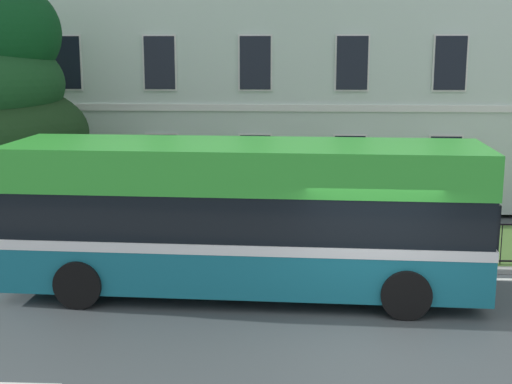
{
  "coord_description": "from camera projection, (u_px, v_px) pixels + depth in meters",
  "views": [
    {
      "loc": [
        -1.54,
        -11.62,
        5.04
      ],
      "look_at": [
        -2.36,
        4.94,
        1.66
      ],
      "focal_mm": 49.81,
      "sensor_mm": 36.0,
      "label": 1
    }
  ],
  "objects": [
    {
      "name": "georgian_townhouse",
      "position": [
        302.0,
        23.0,
        24.41
      ],
      "size": [
        17.23,
        8.33,
        11.41
      ],
      "color": "silver",
      "rests_on": "ground_plane"
    },
    {
      "name": "evergreen_tree",
      "position": [
        6.0,
        129.0,
        18.7
      ],
      "size": [
        5.07,
        5.07,
        6.62
      ],
      "color": "#423328",
      "rests_on": "ground_plane"
    },
    {
      "name": "iron_verge_railing",
      "position": [
        305.0,
        241.0,
        16.54
      ],
      "size": [
        17.22,
        0.04,
        0.97
      ],
      "color": "black",
      "rests_on": "ground_plane"
    },
    {
      "name": "ground_plane",
      "position": [
        373.0,
        328.0,
        13.04
      ],
      "size": [
        60.0,
        56.0,
        0.18
      ],
      "color": "#3F4648"
    },
    {
      "name": "single_decker_bus",
      "position": [
        246.0,
        215.0,
        14.6
      ],
      "size": [
        9.77,
        3.02,
        3.14
      ],
      "rotation": [
        0.0,
        0.0,
        -0.04
      ],
      "color": "#176B7F",
      "rests_on": "ground_plane"
    }
  ]
}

